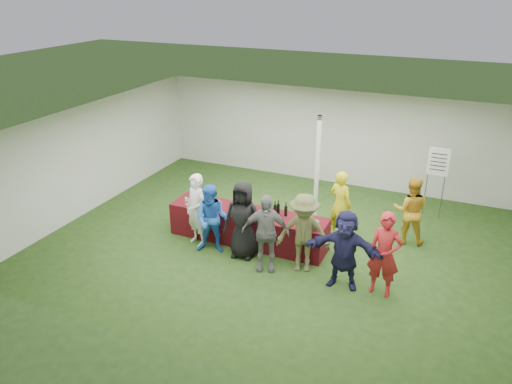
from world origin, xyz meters
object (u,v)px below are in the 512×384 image
at_px(dump_bucket, 313,225).
at_px(customer_2, 243,220).
at_px(customer_3, 265,233).
at_px(customer_0, 197,210).
at_px(staff_pourer, 340,205).
at_px(serving_table, 248,226).
at_px(staff_back, 410,210).
at_px(customer_6, 384,254).
at_px(customer_1, 212,219).
at_px(customer_5, 345,249).
at_px(customer_4, 303,233).
at_px(wine_list_sign, 438,167).

distance_m(dump_bucket, customer_2, 1.47).
xyz_separation_m(dump_bucket, customer_3, (-0.79, -0.67, -0.02)).
bearing_deg(customer_0, staff_pourer, 53.65).
xyz_separation_m(dump_bucket, customer_0, (-2.57, -0.34, -0.01)).
relative_size(serving_table, staff_back, 2.31).
relative_size(serving_table, customer_3, 2.19).
relative_size(staff_pourer, customer_3, 0.98).
xyz_separation_m(dump_bucket, customer_6, (1.55, -0.58, -0.01)).
distance_m(customer_1, customer_6, 3.64).
xyz_separation_m(dump_bucket, customer_5, (0.82, -0.64, -0.04)).
bearing_deg(customer_2, dump_bucket, 10.29).
distance_m(dump_bucket, customer_1, 2.15).
relative_size(dump_bucket, customer_2, 0.13).
height_order(dump_bucket, customer_3, customer_3).
xyz_separation_m(serving_table, customer_0, (-0.98, -0.56, 0.45)).
height_order(customer_1, customer_4, customer_4).
distance_m(customer_1, customer_5, 2.92).
xyz_separation_m(customer_4, customer_6, (1.63, -0.17, -0.00)).
distance_m(staff_pourer, customer_3, 2.20).
distance_m(staff_back, customer_4, 2.73).
xyz_separation_m(dump_bucket, customer_2, (-1.42, -0.39, 0.01)).
bearing_deg(customer_6, wine_list_sign, 85.74).
xyz_separation_m(customer_0, customer_1, (0.48, -0.16, -0.05)).
height_order(wine_list_sign, customer_2, wine_list_sign).
bearing_deg(customer_1, customer_2, -5.34).
relative_size(staff_back, customer_0, 0.94).
distance_m(customer_2, customer_4, 1.34).
xyz_separation_m(staff_pourer, customer_0, (-2.79, -1.61, 0.03)).
bearing_deg(customer_5, staff_pourer, 103.58).
relative_size(serving_table, staff_pourer, 2.24).
relative_size(customer_0, customer_1, 1.07).
relative_size(dump_bucket, staff_back, 0.14).
bearing_deg(dump_bucket, staff_back, 44.27).
relative_size(customer_2, customer_4, 1.01).
bearing_deg(customer_3, dump_bucket, 22.93).
bearing_deg(customer_3, customer_5, -16.29).
xyz_separation_m(customer_4, customer_5, (0.90, -0.23, -0.04)).
height_order(dump_bucket, customer_5, customer_5).
relative_size(customer_0, customer_3, 1.01).
xyz_separation_m(serving_table, wine_list_sign, (3.65, 3.01, 0.94)).
bearing_deg(wine_list_sign, staff_back, -102.86).
bearing_deg(customer_3, customer_0, 152.07).
relative_size(staff_back, customer_5, 0.98).
bearing_deg(wine_list_sign, customer_2, -133.88).
height_order(staff_pourer, customer_5, staff_pourer).
bearing_deg(customer_6, customer_5, -172.23).
distance_m(wine_list_sign, customer_1, 5.61).
distance_m(staff_pourer, customer_1, 2.92).
height_order(wine_list_sign, customer_5, wine_list_sign).
height_order(customer_0, customer_6, customer_6).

